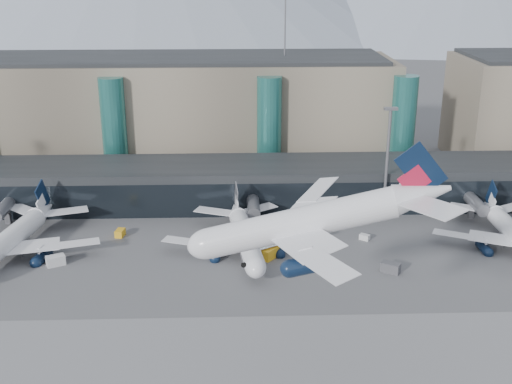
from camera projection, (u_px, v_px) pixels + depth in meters
ground at (262, 333)px, 101.59m from camera, size 900.00×900.00×0.00m
concourse at (252, 184)px, 154.13m from camera, size 170.00×27.00×10.00m
terminal_main at (160, 112)px, 180.08m from camera, size 130.00×30.00×31.00m
teal_towers at (192, 131)px, 165.86m from camera, size 116.40×19.40×46.00m
lightmast_mid at (387, 157)px, 142.73m from camera, size 3.00×1.20×25.60m
hero_jet at (326, 212)px, 80.62m from camera, size 34.98×35.51×11.47m
jet_parked_left at (15, 230)px, 129.01m from camera, size 36.98×37.46×12.09m
jet_parked_mid at (244, 228)px, 130.51m from camera, size 34.81×34.69×11.29m
jet_parked_right at (511, 225)px, 132.30m from camera, size 34.29×33.07×11.04m
veh_a at (56, 261)px, 123.88m from camera, size 4.00×3.30×1.96m
veh_b at (120, 233)px, 136.95m from camera, size 2.06×2.87×1.51m
veh_c at (391, 268)px, 121.05m from camera, size 3.96×3.42×1.95m
veh_g at (365, 237)px, 135.23m from camera, size 2.40×2.19×1.21m
veh_h at (270, 253)px, 126.76m from camera, size 4.02×4.30×2.14m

